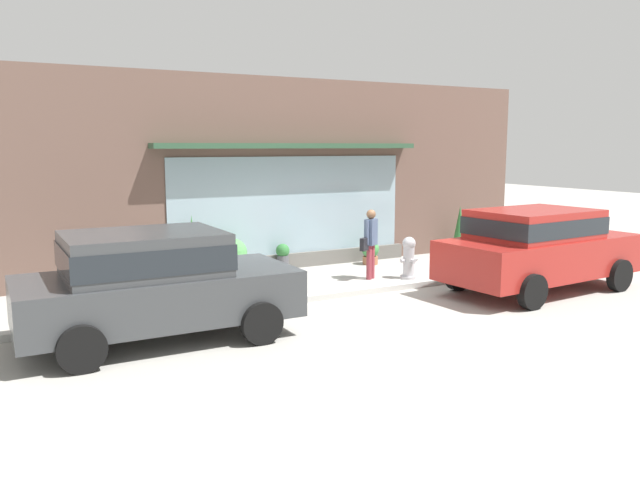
{
  "coord_description": "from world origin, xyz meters",
  "views": [
    {
      "loc": [
        -6.62,
        -10.71,
        2.95
      ],
      "look_at": [
        -0.15,
        1.2,
        0.93
      ],
      "focal_mm": 35.58,
      "sensor_mm": 36.0,
      "label": 1
    }
  ],
  "objects_px": {
    "parked_car_red": "(538,245)",
    "potted_plant_window_center": "(370,252)",
    "potted_plant_near_hydrant": "(101,265)",
    "potted_plant_doorstep": "(459,231)",
    "potted_plant_by_entrance": "(233,256)",
    "potted_plant_window_left": "(283,256)",
    "potted_plant_window_right": "(192,249)",
    "pedestrian_with_handbag": "(370,240)",
    "parked_car_dark_gray": "(153,280)",
    "fire_hydrant": "(409,257)"
  },
  "relations": [
    {
      "from": "parked_car_dark_gray",
      "to": "potted_plant_by_entrance",
      "type": "relative_size",
      "value": 4.64
    },
    {
      "from": "parked_car_dark_gray",
      "to": "potted_plant_window_center",
      "type": "height_order",
      "value": "parked_car_dark_gray"
    },
    {
      "from": "pedestrian_with_handbag",
      "to": "potted_plant_doorstep",
      "type": "relative_size",
      "value": 1.17
    },
    {
      "from": "parked_car_red",
      "to": "potted_plant_window_center",
      "type": "relative_size",
      "value": 7.44
    },
    {
      "from": "pedestrian_with_handbag",
      "to": "potted_plant_doorstep",
      "type": "height_order",
      "value": "pedestrian_with_handbag"
    },
    {
      "from": "fire_hydrant",
      "to": "potted_plant_near_hydrant",
      "type": "xyz_separation_m",
      "value": [
        -6.27,
        1.93,
        0.06
      ]
    },
    {
      "from": "parked_car_red",
      "to": "potted_plant_window_right",
      "type": "relative_size",
      "value": 3.09
    },
    {
      "from": "parked_car_dark_gray",
      "to": "potted_plant_window_left",
      "type": "height_order",
      "value": "parked_car_dark_gray"
    },
    {
      "from": "parked_car_red",
      "to": "potted_plant_window_center",
      "type": "xyz_separation_m",
      "value": [
        -1.35,
        4.13,
        -0.64
      ]
    },
    {
      "from": "parked_car_dark_gray",
      "to": "potted_plant_window_right",
      "type": "height_order",
      "value": "parked_car_dark_gray"
    },
    {
      "from": "potted_plant_window_left",
      "to": "potted_plant_window_center",
      "type": "relative_size",
      "value": 1.08
    },
    {
      "from": "parked_car_dark_gray",
      "to": "potted_plant_by_entrance",
      "type": "bearing_deg",
      "value": 54.76
    },
    {
      "from": "pedestrian_with_handbag",
      "to": "parked_car_dark_gray",
      "type": "distance_m",
      "value": 5.78
    },
    {
      "from": "potted_plant_window_right",
      "to": "potted_plant_window_left",
      "type": "distance_m",
      "value": 2.24
    },
    {
      "from": "pedestrian_with_handbag",
      "to": "potted_plant_window_center",
      "type": "relative_size",
      "value": 2.59
    },
    {
      "from": "pedestrian_with_handbag",
      "to": "parked_car_dark_gray",
      "type": "xyz_separation_m",
      "value": [
        -5.34,
        -2.21,
        0.05
      ]
    },
    {
      "from": "fire_hydrant",
      "to": "potted_plant_doorstep",
      "type": "distance_m",
      "value": 3.72
    },
    {
      "from": "parked_car_red",
      "to": "potted_plant_near_hydrant",
      "type": "height_order",
      "value": "parked_car_red"
    },
    {
      "from": "fire_hydrant",
      "to": "potted_plant_window_left",
      "type": "relative_size",
      "value": 1.45
    },
    {
      "from": "potted_plant_near_hydrant",
      "to": "potted_plant_window_center",
      "type": "bearing_deg",
      "value": -0.67
    },
    {
      "from": "parked_car_dark_gray",
      "to": "potted_plant_window_right",
      "type": "relative_size",
      "value": 2.83
    },
    {
      "from": "potted_plant_window_right",
      "to": "fire_hydrant",
      "type": "bearing_deg",
      "value": -25.8
    },
    {
      "from": "parked_car_dark_gray",
      "to": "potted_plant_window_left",
      "type": "xyz_separation_m",
      "value": [
        4.04,
        4.0,
        -0.59
      ]
    },
    {
      "from": "potted_plant_doorstep",
      "to": "potted_plant_by_entrance",
      "type": "relative_size",
      "value": 1.5
    },
    {
      "from": "pedestrian_with_handbag",
      "to": "parked_car_red",
      "type": "xyz_separation_m",
      "value": [
        2.33,
        -2.63,
        0.06
      ]
    },
    {
      "from": "potted_plant_near_hydrant",
      "to": "parked_car_dark_gray",
      "type": "bearing_deg",
      "value": -88.1
    },
    {
      "from": "potted_plant_near_hydrant",
      "to": "potted_plant_by_entrance",
      "type": "bearing_deg",
      "value": 1.48
    },
    {
      "from": "potted_plant_doorstep",
      "to": "potted_plant_by_entrance",
      "type": "bearing_deg",
      "value": 179.64
    },
    {
      "from": "parked_car_red",
      "to": "potted_plant_window_right",
      "type": "height_order",
      "value": "parked_car_red"
    },
    {
      "from": "fire_hydrant",
      "to": "potted_plant_by_entrance",
      "type": "relative_size",
      "value": 1.06
    },
    {
      "from": "potted_plant_window_left",
      "to": "potted_plant_doorstep",
      "type": "bearing_deg",
      "value": -1.93
    },
    {
      "from": "parked_car_red",
      "to": "potted_plant_by_entrance",
      "type": "distance_m",
      "value": 6.55
    },
    {
      "from": "potted_plant_near_hydrant",
      "to": "potted_plant_by_entrance",
      "type": "height_order",
      "value": "potted_plant_near_hydrant"
    },
    {
      "from": "potted_plant_window_right",
      "to": "potted_plant_by_entrance",
      "type": "height_order",
      "value": "potted_plant_window_right"
    },
    {
      "from": "parked_car_red",
      "to": "parked_car_dark_gray",
      "type": "height_order",
      "value": "parked_car_red"
    },
    {
      "from": "potted_plant_near_hydrant",
      "to": "parked_car_red",
      "type": "bearing_deg",
      "value": -28.33
    },
    {
      "from": "potted_plant_by_entrance",
      "to": "pedestrian_with_handbag",
      "type": "bearing_deg",
      "value": -32.32
    },
    {
      "from": "potted_plant_window_right",
      "to": "potted_plant_window_left",
      "type": "height_order",
      "value": "potted_plant_window_right"
    },
    {
      "from": "fire_hydrant",
      "to": "parked_car_red",
      "type": "xyz_separation_m",
      "value": [
        1.53,
        -2.27,
        0.47
      ]
    },
    {
      "from": "parked_car_dark_gray",
      "to": "potted_plant_window_center",
      "type": "xyz_separation_m",
      "value": [
        6.33,
        3.71,
        -0.63
      ]
    },
    {
      "from": "pedestrian_with_handbag",
      "to": "fire_hydrant",
      "type": "bearing_deg",
      "value": 125.97
    },
    {
      "from": "potted_plant_window_left",
      "to": "potted_plant_by_entrance",
      "type": "bearing_deg",
      "value": -174.08
    },
    {
      "from": "pedestrian_with_handbag",
      "to": "potted_plant_window_right",
      "type": "xyz_separation_m",
      "value": [
        -3.51,
        1.73,
        -0.2
      ]
    },
    {
      "from": "potted_plant_window_center",
      "to": "potted_plant_window_left",
      "type": "bearing_deg",
      "value": 172.88
    },
    {
      "from": "fire_hydrant",
      "to": "potted_plant_by_entrance",
      "type": "height_order",
      "value": "fire_hydrant"
    },
    {
      "from": "parked_car_red",
      "to": "potted_plant_doorstep",
      "type": "relative_size",
      "value": 3.38
    },
    {
      "from": "parked_car_red",
      "to": "potted_plant_near_hydrant",
      "type": "relative_size",
      "value": 3.93
    },
    {
      "from": "potted_plant_near_hydrant",
      "to": "potted_plant_by_entrance",
      "type": "xyz_separation_m",
      "value": [
        2.86,
        0.07,
        -0.05
      ]
    },
    {
      "from": "potted_plant_doorstep",
      "to": "potted_plant_window_left",
      "type": "relative_size",
      "value": 2.04
    },
    {
      "from": "fire_hydrant",
      "to": "potted_plant_window_left",
      "type": "height_order",
      "value": "fire_hydrant"
    }
  ]
}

